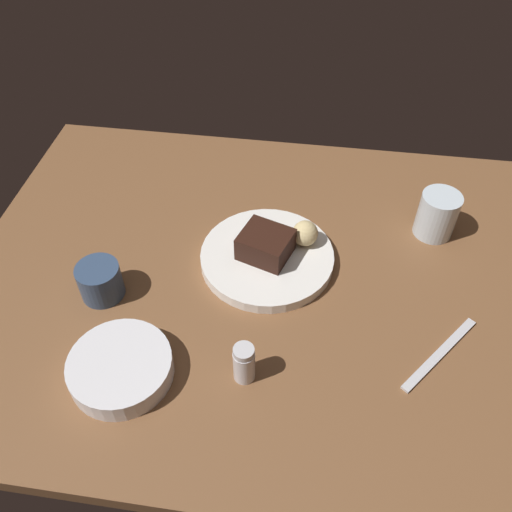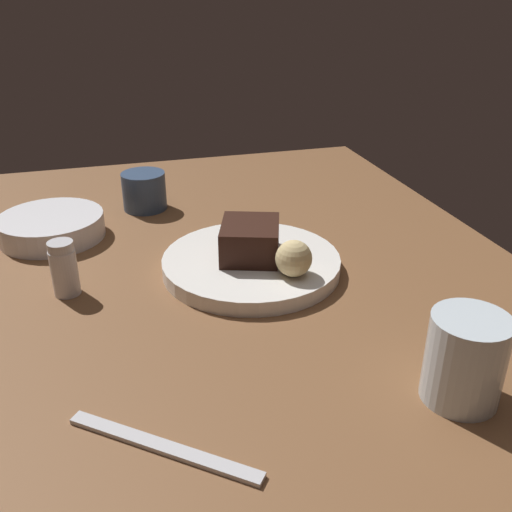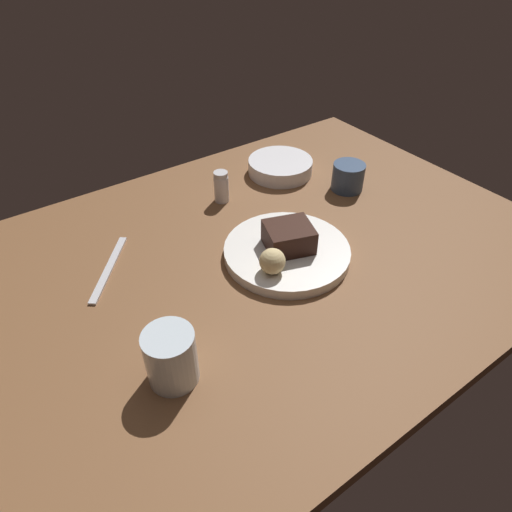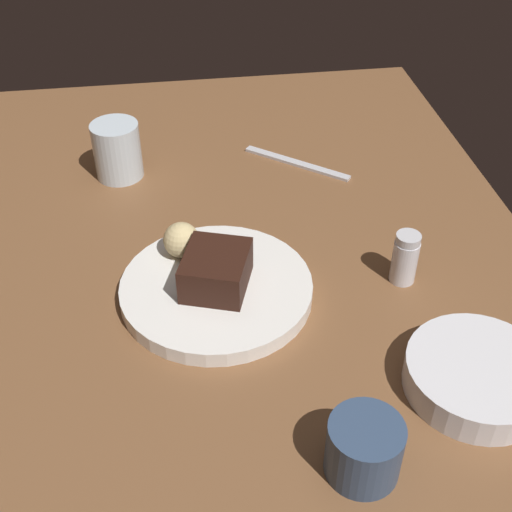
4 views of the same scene
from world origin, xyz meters
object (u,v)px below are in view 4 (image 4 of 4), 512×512
object	(u,v)px
water_glass	(117,150)
butter_knife	(297,163)
side_bowl	(477,376)
bread_roll	(181,240)
chocolate_cake_slice	(216,270)
dessert_plate	(216,289)
salt_shaker	(405,258)
coffee_cup	(364,449)

from	to	relation	value
water_glass	butter_knife	xyz separation A→B (cm)	(-0.99, -28.83, -4.27)
side_bowl	bread_roll	bearing A→B (deg)	50.20
chocolate_cake_slice	bread_roll	xyz separation A→B (cm)	(6.85, 3.92, -0.03)
dessert_plate	side_bowl	bearing A→B (deg)	-125.40
side_bowl	salt_shaker	bearing A→B (deg)	7.33
salt_shaker	coffee_cup	bearing A→B (deg)	154.70
bread_roll	side_bowl	size ratio (longest dim) A/B	0.30
butter_knife	dessert_plate	bearing A→B (deg)	-79.70
chocolate_cake_slice	side_bowl	distance (cm)	33.01
dessert_plate	salt_shaker	size ratio (longest dim) A/B	3.36
dessert_plate	side_bowl	distance (cm)	33.14
chocolate_cake_slice	salt_shaker	distance (cm)	24.55
coffee_cup	salt_shaker	bearing A→B (deg)	-25.30
dessert_plate	salt_shaker	distance (cm)	24.72
dessert_plate	butter_knife	size ratio (longest dim) A/B	1.30
side_bowl	butter_knife	world-z (taller)	side_bowl
chocolate_cake_slice	water_glass	distance (cm)	33.81
bread_roll	butter_knife	xyz separation A→B (cm)	(23.56, -20.18, -4.24)
bread_roll	water_glass	distance (cm)	26.02
bread_roll	side_bowl	xyz separation A→B (cm)	(-25.72, -30.87, -2.66)
dessert_plate	water_glass	world-z (taller)	water_glass
bread_roll	chocolate_cake_slice	bearing A→B (deg)	-150.22
bread_roll	coffee_cup	distance (cm)	37.52
dessert_plate	water_glass	size ratio (longest dim) A/B	2.72
dessert_plate	butter_knife	distance (cm)	34.24
chocolate_cake_slice	water_glass	size ratio (longest dim) A/B	0.97
dessert_plate	side_bowl	size ratio (longest dim) A/B	1.53
water_glass	salt_shaker	bearing A→B (deg)	-130.27
water_glass	side_bowl	xyz separation A→B (cm)	(-50.27, -39.52, -2.70)
bread_roll	salt_shaker	size ratio (longest dim) A/B	0.65
chocolate_cake_slice	coffee_cup	size ratio (longest dim) A/B	1.17
side_bowl	chocolate_cake_slice	bearing A→B (deg)	55.00
salt_shaker	butter_knife	size ratio (longest dim) A/B	0.39
water_glass	butter_knife	world-z (taller)	water_glass
coffee_cup	butter_knife	size ratio (longest dim) A/B	0.40
chocolate_cake_slice	coffee_cup	world-z (taller)	chocolate_cake_slice
side_bowl	butter_knife	xyz separation A→B (cm)	(49.28, 10.69, -1.58)
water_glass	chocolate_cake_slice	bearing A→B (deg)	-158.19
salt_shaker	water_glass	xyz separation A→B (cm)	(31.42, 37.09, 0.91)
butter_knife	salt_shaker	bearing A→B (deg)	-36.04
water_glass	dessert_plate	bearing A→B (deg)	-158.07
dessert_plate	chocolate_cake_slice	size ratio (longest dim) A/B	2.81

